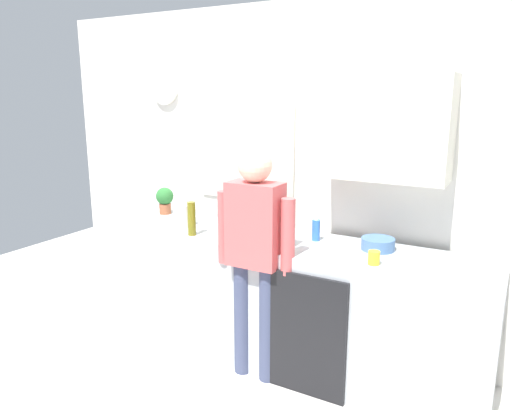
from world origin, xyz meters
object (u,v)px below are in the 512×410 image
object	(u,v)px
coffee_maker	(244,205)
bottle_olive_oil	(192,219)
bottle_dark_sauce	(268,223)
bottle_clear_soda	(275,212)
cup_yellow_cup	(374,258)
mixing_bowl	(378,244)
bottle_amber_beer	(230,221)
potted_plant	(165,199)
bottle_green_wine	(260,218)
storage_canister	(182,215)
person_at_sink	(255,246)
dish_soap	(316,230)
cup_white_mug	(283,230)

from	to	relation	value
coffee_maker	bottle_olive_oil	distance (m)	0.50
bottle_dark_sauce	bottle_clear_soda	xyz separation A→B (m)	(-0.02, 0.15, 0.05)
cup_yellow_cup	mixing_bowl	size ratio (longest dim) A/B	0.39
bottle_amber_beer	cup_yellow_cup	xyz separation A→B (m)	(1.09, -0.08, -0.07)
bottle_dark_sauce	potted_plant	size ratio (longest dim) A/B	0.78
bottle_clear_soda	bottle_green_wine	distance (m)	0.26
storage_canister	person_at_sink	xyz separation A→B (m)	(0.80, -0.26, -0.06)
coffee_maker	bottle_clear_soda	bearing A→B (deg)	-8.72
bottle_clear_soda	dish_soap	distance (m)	0.40
bottle_green_wine	storage_canister	size ratio (longest dim) A/B	1.76
mixing_bowl	bottle_amber_beer	bearing A→B (deg)	-168.52
bottle_dark_sauce	bottle_amber_beer	bearing A→B (deg)	-146.73
mixing_bowl	person_at_sink	xyz separation A→B (m)	(-0.71, -0.41, -0.01)
bottle_dark_sauce	cup_white_mug	size ratio (longest dim) A/B	1.89
bottle_dark_sauce	mixing_bowl	world-z (taller)	bottle_dark_sauce
bottle_green_wine	mixing_bowl	distance (m)	0.83
bottle_olive_oil	storage_canister	bearing A→B (deg)	141.94
bottle_clear_soda	storage_canister	bearing A→B (deg)	-159.63
coffee_maker	bottle_amber_beer	bearing A→B (deg)	-75.34
coffee_maker	person_at_sink	xyz separation A→B (m)	(0.42, -0.56, -0.12)
bottle_clear_soda	cup_yellow_cup	xyz separation A→B (m)	(0.88, -0.39, -0.10)
bottle_dark_sauce	bottle_green_wine	xyz separation A→B (m)	(-0.01, -0.10, 0.06)
bottle_green_wine	mixing_bowl	world-z (taller)	bottle_green_wine
potted_plant	dish_soap	xyz separation A→B (m)	(1.44, -0.09, -0.05)
bottle_olive_oil	mixing_bowl	size ratio (longest dim) A/B	1.14
dish_soap	storage_canister	distance (m)	1.07
cup_white_mug	mixing_bowl	world-z (taller)	cup_white_mug
bottle_dark_sauce	storage_canister	xyz separation A→B (m)	(-0.70, -0.10, -0.00)
dish_soap	storage_canister	world-z (taller)	dish_soap
mixing_bowl	coffee_maker	bearing A→B (deg)	172.77
bottle_olive_oil	storage_canister	world-z (taller)	bottle_olive_oil
potted_plant	dish_soap	distance (m)	1.44
bottle_olive_oil	bottle_amber_beer	bearing A→B (deg)	25.23
cup_yellow_cup	person_at_sink	size ratio (longest dim) A/B	0.05
coffee_maker	potted_plant	world-z (taller)	coffee_maker
dish_soap	cup_yellow_cup	bearing A→B (deg)	-29.77
bottle_clear_soda	cup_white_mug	world-z (taller)	bottle_clear_soda
bottle_dark_sauce	cup_white_mug	world-z (taller)	bottle_dark_sauce
bottle_olive_oil	potted_plant	bearing A→B (deg)	145.36
bottle_green_wine	person_at_sink	bearing A→B (deg)	-67.41
mixing_bowl	person_at_sink	bearing A→B (deg)	-149.59
cup_white_mug	storage_canister	distance (m)	0.83
bottle_dark_sauce	bottle_amber_beer	size ratio (longest dim) A/B	0.78
bottle_green_wine	potted_plant	bearing A→B (deg)	167.41
potted_plant	cup_yellow_cup	bearing A→B (deg)	-10.91
coffee_maker	potted_plant	distance (m)	0.76
bottle_green_wine	mixing_bowl	size ratio (longest dim) A/B	1.36
coffee_maker	mixing_bowl	world-z (taller)	coffee_maker
coffee_maker	potted_plant	xyz separation A→B (m)	(-0.76, -0.06, -0.01)
bottle_olive_oil	mixing_bowl	world-z (taller)	bottle_olive_oil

